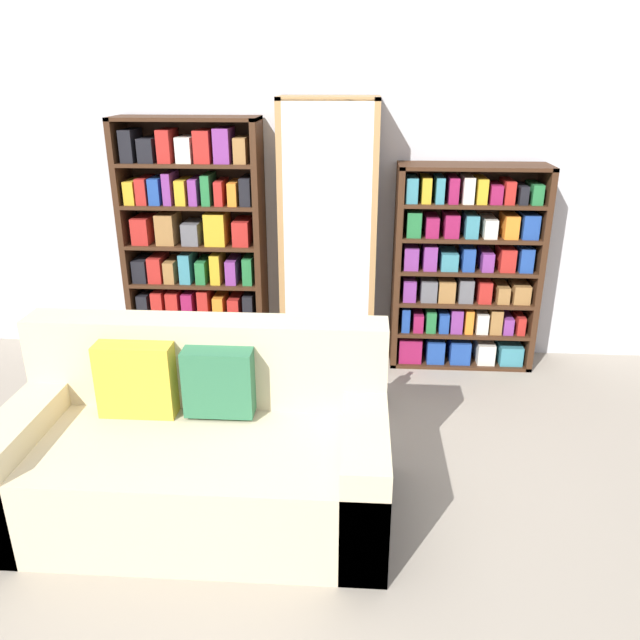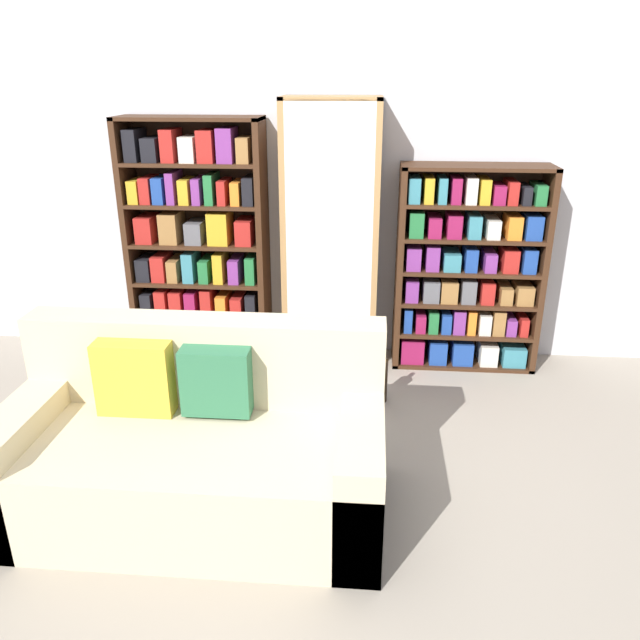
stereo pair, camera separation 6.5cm
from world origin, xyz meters
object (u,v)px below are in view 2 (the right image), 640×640
at_px(couch, 195,450).
at_px(bookshelf_left, 198,245).
at_px(bookshelf_right, 467,273).
at_px(wine_bottle, 381,379).
at_px(display_cabinet, 331,238).

xyz_separation_m(couch, bookshelf_left, (-0.42, 1.72, 0.53)).
height_order(couch, bookshelf_right, bookshelf_right).
bearing_deg(wine_bottle, bookshelf_left, 154.27).
bearing_deg(bookshelf_left, bookshelf_right, -0.01).
relative_size(bookshelf_right, wine_bottle, 3.86).
distance_m(bookshelf_right, wine_bottle, 1.00).
relative_size(couch, bookshelf_right, 1.25).
relative_size(display_cabinet, wine_bottle, 5.00).
distance_m(couch, bookshelf_left, 1.84).
height_order(bookshelf_left, bookshelf_right, bookshelf_left).
bearing_deg(couch, bookshelf_left, 103.59).
xyz_separation_m(bookshelf_right, wine_bottle, (-0.57, -0.62, -0.52)).
distance_m(bookshelf_left, bookshelf_right, 1.87).
bearing_deg(display_cabinet, bookshelf_right, 1.00).
distance_m(couch, wine_bottle, 1.41).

